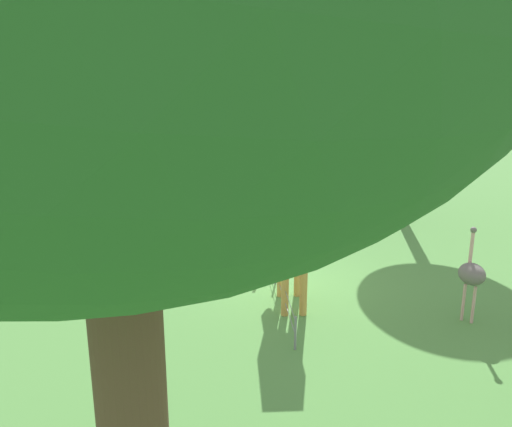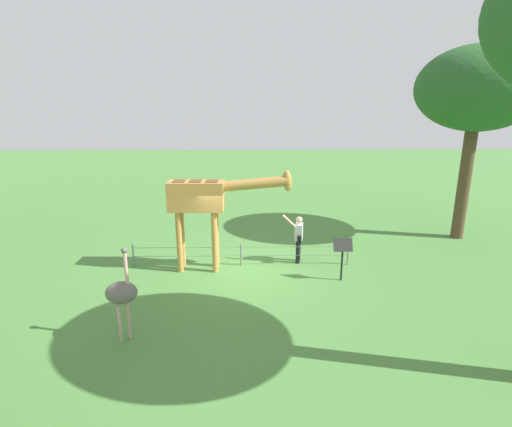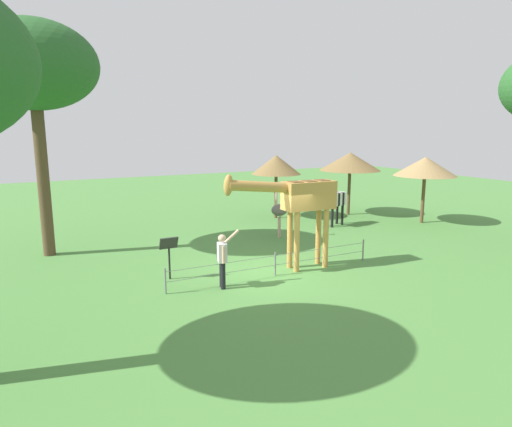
% 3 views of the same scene
% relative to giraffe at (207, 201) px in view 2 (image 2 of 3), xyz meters
% --- Properties ---
extents(ground_plane, '(60.00, 60.00, 0.00)m').
position_rel_giraffe_xyz_m(ground_plane, '(1.03, 0.01, -2.25)').
color(ground_plane, '#4C843D').
extents(giraffe, '(3.81, 0.75, 3.22)m').
position_rel_giraffe_xyz_m(giraffe, '(0.00, 0.00, 0.00)').
color(giraffe, '#BC8942').
rests_on(giraffe, ground_plane).
extents(visitor, '(0.73, 0.59, 1.67)m').
position_rel_giraffe_xyz_m(visitor, '(2.92, 0.50, -1.35)').
color(visitor, black).
rests_on(visitor, ground_plane).
extents(ostrich, '(0.70, 0.56, 2.25)m').
position_rel_giraffe_xyz_m(ostrich, '(-1.53, -3.93, -1.08)').
color(ostrich, '#CC9E93').
rests_on(ostrich, ground_plane).
extents(tree_northeast, '(4.32, 4.32, 7.13)m').
position_rel_giraffe_xyz_m(tree_northeast, '(9.48, 2.84, 3.31)').
color(tree_northeast, brown).
rests_on(tree_northeast, ground_plane).
extents(info_sign, '(0.56, 0.21, 1.32)m').
position_rel_giraffe_xyz_m(info_sign, '(4.06, -0.93, -1.31)').
color(info_sign, black).
rests_on(info_sign, ground_plane).
extents(wire_fence, '(7.05, 0.05, 0.75)m').
position_rel_giraffe_xyz_m(wire_fence, '(1.03, 0.24, -1.85)').
color(wire_fence, slate).
rests_on(wire_fence, ground_plane).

